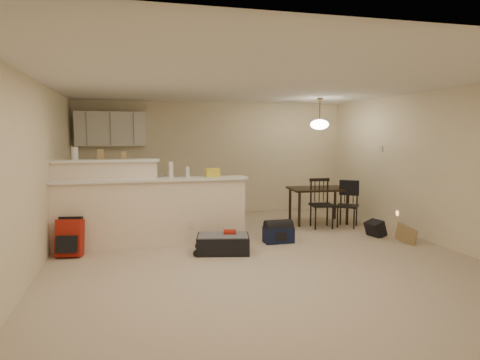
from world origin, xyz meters
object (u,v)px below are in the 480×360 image
object	(u,v)px
dining_chair_near	(322,204)
suitcase	(223,244)
dining_chair_far	(347,205)
red_backpack	(70,238)
black_daypack	(375,229)
pendant_lamp	(320,124)
navy_duffel	(278,235)
dining_table	(318,192)

from	to	relation	value
dining_chair_near	suitcase	bearing A→B (deg)	-143.58
dining_chair_far	suitcase	bearing A→B (deg)	-118.29
red_backpack	black_daypack	size ratio (longest dim) A/B	1.78
red_backpack	black_daypack	distance (m)	5.03
red_backpack	dining_chair_far	bearing A→B (deg)	18.63
pendant_lamp	navy_duffel	bearing A→B (deg)	-134.47
dining_chair_far	suitcase	size ratio (longest dim) A/B	1.12
red_backpack	dining_chair_near	bearing A→B (deg)	20.35
black_daypack	red_backpack	bearing A→B (deg)	80.18
dining_chair_far	red_backpack	size ratio (longest dim) A/B	1.61
dining_chair_near	black_daypack	xyz separation A→B (m)	(0.62, -0.87, -0.34)
dining_chair_far	navy_duffel	distance (m)	1.90
dining_chair_near	red_backpack	world-z (taller)	dining_chair_near
dining_chair_near	dining_chair_far	distance (m)	0.52
dining_chair_near	red_backpack	bearing A→B (deg)	-162.04
suitcase	red_backpack	world-z (taller)	red_backpack
pendant_lamp	navy_duffel	world-z (taller)	pendant_lamp
dining_table	dining_chair_near	size ratio (longest dim) A/B	1.26
dining_chair_near	navy_duffel	bearing A→B (deg)	-136.67
dining_chair_far	dining_table	bearing A→B (deg)	164.23
dining_table	suitcase	size ratio (longest dim) A/B	1.52
dining_chair_far	navy_duffel	world-z (taller)	dining_chair_far
navy_duffel	dining_chair_far	bearing A→B (deg)	24.82
pendant_lamp	red_backpack	distance (m)	5.04
dining_chair_near	suitcase	size ratio (longest dim) A/B	1.20
dining_table	navy_duffel	bearing A→B (deg)	-130.81
navy_duffel	dining_chair_near	bearing A→B (deg)	35.47
suitcase	red_backpack	bearing A→B (deg)	-177.38
dining_chair_near	red_backpack	size ratio (longest dim) A/B	1.73
suitcase	navy_duffel	distance (m)	1.08
dining_chair_near	suitcase	world-z (taller)	dining_chair_near
pendant_lamp	suitcase	world-z (taller)	pendant_lamp
dining_table	black_daypack	distance (m)	1.50
pendant_lamp	black_daypack	world-z (taller)	pendant_lamp
dining_table	pendant_lamp	distance (m)	1.36
suitcase	black_daypack	size ratio (longest dim) A/B	2.57
dining_table	pendant_lamp	xyz separation A→B (m)	(0.00, -0.00, 1.36)
dining_chair_far	red_backpack	distance (m)	4.99
navy_duffel	black_daypack	world-z (taller)	black_daypack
pendant_lamp	dining_chair_far	bearing A→B (deg)	-53.64
dining_chair_far	red_backpack	bearing A→B (deg)	-132.67
red_backpack	suitcase	bearing A→B (deg)	-0.42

